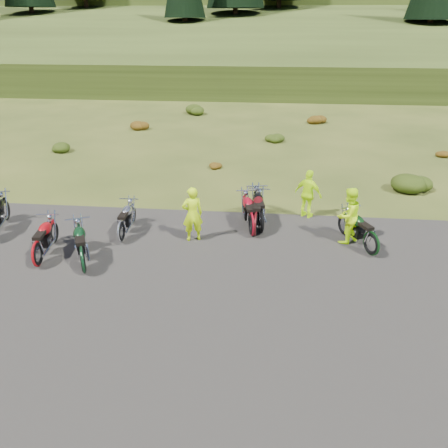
# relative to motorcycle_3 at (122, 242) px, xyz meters

# --- Properties ---
(ground) EXTENTS (300.00, 300.00, 0.00)m
(ground) POSITION_rel_motorcycle_3_xyz_m (2.45, -1.30, 0.00)
(ground) COLOR #323F15
(ground) RESTS_ON ground
(gravel_pad) EXTENTS (20.00, 12.00, 0.04)m
(gravel_pad) POSITION_rel_motorcycle_3_xyz_m (2.45, -3.30, 0.00)
(gravel_pad) COLOR black
(gravel_pad) RESTS_ON ground
(hill_slope) EXTENTS (300.00, 45.97, 9.37)m
(hill_slope) POSITION_rel_motorcycle_3_xyz_m (2.45, 48.70, 0.00)
(hill_slope) COLOR #2C3A13
(hill_slope) RESTS_ON ground
(hill_plateau) EXTENTS (300.00, 90.00, 9.17)m
(hill_plateau) POSITION_rel_motorcycle_3_xyz_m (2.45, 108.70, 0.00)
(hill_plateau) COLOR #2C3A13
(hill_plateau) RESTS_ON ground
(shrub_1) EXTENTS (1.03, 1.03, 0.61)m
(shrub_1) POSITION_rel_motorcycle_3_xyz_m (-6.65, 10.00, 0.31)
(shrub_1) COLOR #26380E
(shrub_1) RESTS_ON ground
(shrub_2) EXTENTS (1.30, 1.30, 0.77)m
(shrub_2) POSITION_rel_motorcycle_3_xyz_m (-3.75, 15.30, 0.38)
(shrub_2) COLOR #65310C
(shrub_2) RESTS_ON ground
(shrub_3) EXTENTS (1.56, 1.56, 0.92)m
(shrub_3) POSITION_rel_motorcycle_3_xyz_m (-0.85, 20.60, 0.46)
(shrub_3) COLOR #26380E
(shrub_3) RESTS_ON ground
(shrub_4) EXTENTS (0.77, 0.77, 0.45)m
(shrub_4) POSITION_rel_motorcycle_3_xyz_m (2.05, 7.90, 0.23)
(shrub_4) COLOR #65310C
(shrub_4) RESTS_ON ground
(shrub_5) EXTENTS (1.03, 1.03, 0.61)m
(shrub_5) POSITION_rel_motorcycle_3_xyz_m (4.95, 13.20, 0.31)
(shrub_5) COLOR #26380E
(shrub_5) RESTS_ON ground
(shrub_6) EXTENTS (1.30, 1.30, 0.77)m
(shrub_6) POSITION_rel_motorcycle_3_xyz_m (7.85, 18.50, 0.38)
(shrub_6) COLOR #65310C
(shrub_6) RESTS_ON ground
(shrub_7) EXTENTS (1.56, 1.56, 0.92)m
(shrub_7) POSITION_rel_motorcycle_3_xyz_m (10.75, 5.80, 0.46)
(shrub_7) COLOR #26380E
(shrub_7) RESTS_ON ground
(shrub_8) EXTENTS (0.77, 0.77, 0.45)m
(shrub_8) POSITION_rel_motorcycle_3_xyz_m (13.65, 11.10, 0.23)
(shrub_8) COLOR #65310C
(shrub_8) RESTS_ON ground
(motorcycle_1) EXTENTS (0.99, 2.24, 1.14)m
(motorcycle_1) POSITION_rel_motorcycle_3_xyz_m (-1.95, -1.73, 0.00)
(motorcycle_1) COLOR #A00B11
(motorcycle_1) RESTS_ON ground
(motorcycle_2) EXTENTS (1.62, 2.36, 1.18)m
(motorcycle_2) POSITION_rel_motorcycle_3_xyz_m (-0.48, -1.96, 0.00)
(motorcycle_2) COLOR black
(motorcycle_2) RESTS_ON ground
(motorcycle_3) EXTENTS (0.73, 2.05, 1.07)m
(motorcycle_3) POSITION_rel_motorcycle_3_xyz_m (0.00, 0.00, 0.00)
(motorcycle_3) COLOR #ABABB0
(motorcycle_3) RESTS_ON ground
(motorcycle_4) EXTENTS (0.89, 2.35, 1.21)m
(motorcycle_4) POSITION_rel_motorcycle_3_xyz_m (4.30, 0.88, 0.00)
(motorcycle_4) COLOR #4A0C0F
(motorcycle_4) RESTS_ON ground
(motorcycle_5) EXTENTS (1.14, 2.43, 1.23)m
(motorcycle_5) POSITION_rel_motorcycle_3_xyz_m (4.48, 1.10, 0.00)
(motorcycle_5) COLOR black
(motorcycle_5) RESTS_ON ground
(motorcycle_6) EXTENTS (1.19, 2.33, 1.17)m
(motorcycle_6) POSITION_rel_motorcycle_3_xyz_m (4.17, 0.87, 0.00)
(motorcycle_6) COLOR maroon
(motorcycle_6) RESTS_ON ground
(motorcycle_7) EXTENTS (1.57, 2.27, 1.14)m
(motorcycle_7) POSITION_rel_motorcycle_3_xyz_m (7.85, -0.11, 0.00)
(motorcycle_7) COLOR black
(motorcycle_7) RESTS_ON ground
(person_middle) EXTENTS (0.77, 0.63, 1.82)m
(person_middle) POSITION_rel_motorcycle_3_xyz_m (2.29, 0.34, 0.91)
(person_middle) COLOR #C3F20C
(person_middle) RESTS_ON ground
(person_right_a) EXTENTS (1.13, 1.11, 1.84)m
(person_right_a) POSITION_rel_motorcycle_3_xyz_m (7.21, 0.70, 0.92)
(person_right_a) COLOR #C3F20C
(person_right_a) RESTS_ON ground
(person_right_b) EXTENTS (1.11, 0.93, 1.77)m
(person_right_b) POSITION_rel_motorcycle_3_xyz_m (6.11, 2.56, 0.89)
(person_right_b) COLOR #C3F20C
(person_right_b) RESTS_ON ground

